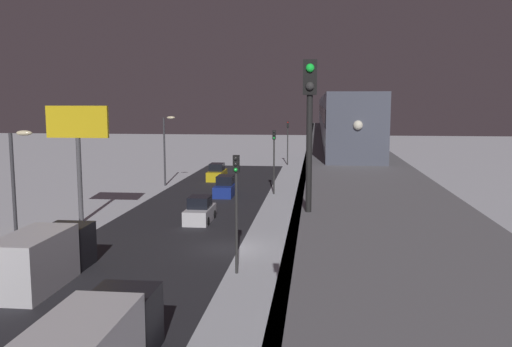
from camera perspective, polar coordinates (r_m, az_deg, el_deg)
ground_plane at (r=34.60m, az=-3.21°, el=-7.87°), size 240.00×240.00×0.00m
avenue_asphalt at (r=35.65m, az=-10.71°, el=-7.52°), size 11.00×89.40×0.01m
elevated_railway at (r=33.15m, az=9.41°, el=0.87°), size 5.00×89.40×6.25m
subway_train at (r=62.18m, az=8.14°, el=6.38°), size 2.94×74.07×3.40m
rail_signal at (r=14.31m, az=5.65°, el=6.72°), size 0.36×0.41×4.00m
sedan_white at (r=42.22m, az=-5.92°, el=-3.99°), size 1.91×4.17×1.97m
sedan_blue at (r=53.83m, az=-3.21°, el=-1.45°), size 1.80×4.69×1.97m
sedan_yellow at (r=64.51m, az=-4.12°, el=0.03°), size 1.80×4.40×1.97m
box_truck at (r=29.91m, az=-21.34°, el=-8.17°), size 2.40×7.40×2.80m
traffic_light_near at (r=28.76m, az=-2.08°, el=-2.45°), size 0.32×0.44×6.40m
traffic_light_mid at (r=54.02m, az=1.90°, el=2.22°), size 0.32×0.44×6.40m
traffic_light_far at (r=79.51m, az=3.34°, el=3.90°), size 0.32×0.44×6.40m
commercial_billboard at (r=43.08m, az=-18.21°, el=4.02°), size 4.80×0.36×8.90m
street_lamp_near at (r=32.62m, az=-23.79°, el=-0.80°), size 1.35×0.44×7.65m
street_lamp_far at (r=60.31m, az=-9.40°, el=3.26°), size 1.35×0.44×7.65m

